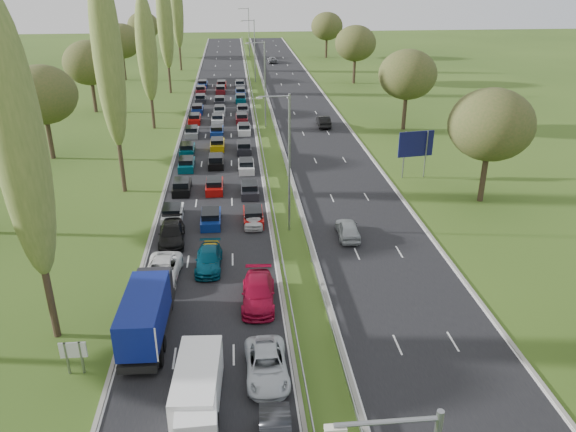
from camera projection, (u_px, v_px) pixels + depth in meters
name	position (u px, v px, depth m)	size (l,w,h in m)	color
ground	(265.00, 124.00, 83.02)	(260.00, 260.00, 0.00)	#314C17
near_carriageway	(219.00, 121.00, 84.71)	(10.50, 215.00, 0.04)	black
far_carriageway	(308.00, 118.00, 85.89)	(10.50, 215.00, 0.04)	black
central_reservation	(264.00, 116.00, 85.08)	(2.36, 215.00, 0.32)	gray
lamp_columns	(265.00, 85.00, 78.77)	(0.18, 140.18, 12.00)	gray
poplar_row	(133.00, 49.00, 65.84)	(2.80, 127.80, 22.44)	#2D2116
woodland_left	(33.00, 101.00, 61.79)	(8.00, 166.00, 11.10)	#2D2116
woodland_right	(427.00, 86.00, 69.48)	(8.00, 153.00, 11.10)	#2D2116
traffic_queue_fill	(218.00, 126.00, 79.89)	(9.09, 67.91, 0.80)	silver
near_car_2	(162.00, 271.00, 41.22)	(2.46, 5.34, 1.48)	silver
near_car_3	(172.00, 234.00, 46.93)	(2.10, 5.17, 1.50)	black
near_car_7	(209.00, 259.00, 42.90)	(1.97, 4.83, 1.40)	#053A4E
near_car_8	(210.00, 255.00, 43.63)	(1.60, 3.98, 1.36)	gold
near_car_10	(267.00, 365.00, 31.46)	(2.35, 5.10, 1.42)	silver
near_car_11	(258.00, 293.00, 38.32)	(2.22, 5.47, 1.59)	maroon
near_car_12	(254.00, 217.00, 50.20)	(1.68, 4.17, 1.42)	silver
far_car_0	(348.00, 229.00, 47.77)	(1.77, 4.39, 1.50)	#9EA4A7
far_car_1	(323.00, 121.00, 81.18)	(1.65, 4.73, 1.56)	black
far_car_2	(272.00, 60.00, 135.88)	(2.29, 4.96, 1.38)	slate
blue_lorry	(147.00, 312.00, 34.32)	(2.30, 8.28, 3.50)	black
white_van_front	(198.00, 402.00, 28.35)	(1.98, 5.05, 2.03)	white
white_van_rear	(198.00, 382.00, 29.56)	(2.22, 5.67, 2.28)	white
info_sign	(74.00, 353.00, 31.42)	(1.50, 0.16, 2.10)	gray
direction_sign	(416.00, 146.00, 60.36)	(3.97, 0.68, 5.20)	gray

